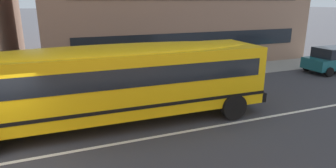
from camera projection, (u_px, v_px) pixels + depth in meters
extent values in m
cube|color=gray|center=(22.00, 91.00, 14.86)|extent=(120.00, 3.00, 0.01)
cube|color=yellow|center=(117.00, 81.00, 10.60)|extent=(11.40, 2.78, 2.27)
cube|color=black|center=(246.00, 89.00, 12.80)|extent=(0.25, 2.58, 0.37)
cube|color=black|center=(116.00, 70.00, 10.49)|extent=(10.72, 2.81, 0.66)
cube|color=black|center=(118.00, 98.00, 10.79)|extent=(11.42, 2.81, 0.12)
ellipsoid|color=yellow|center=(115.00, 51.00, 10.29)|extent=(10.94, 2.56, 0.37)
cylinder|color=red|center=(13.00, 83.00, 10.74)|extent=(0.46, 0.46, 0.03)
cylinder|color=black|center=(234.00, 107.00, 11.21)|extent=(1.04, 0.31, 1.03)
cylinder|color=black|center=(203.00, 89.00, 13.53)|extent=(1.04, 0.31, 1.03)
cube|color=#195B66|center=(333.00, 62.00, 18.72)|extent=(3.92, 1.74, 0.70)
cube|color=black|center=(333.00, 52.00, 18.48)|extent=(2.21, 1.58, 0.64)
cylinder|color=black|center=(335.00, 63.00, 20.04)|extent=(0.60, 0.19, 0.60)
cylinder|color=black|center=(307.00, 66.00, 19.10)|extent=(0.60, 0.19, 0.60)
cylinder|color=black|center=(329.00, 72.00, 17.59)|extent=(0.60, 0.19, 0.60)
cube|color=black|center=(197.00, 41.00, 19.48)|extent=(16.48, 0.04, 1.10)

